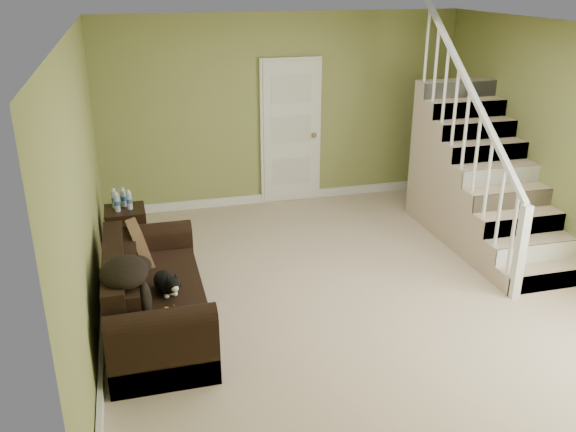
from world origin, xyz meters
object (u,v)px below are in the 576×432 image
sofa (152,299)px  cat (166,283)px  banana (170,312)px  side_table (126,229)px

sofa → cat: (0.14, -0.16, 0.22)m
cat → banana: size_ratio=2.93×
sofa → cat: sofa is taller
side_table → sofa: bearing=-83.7°
sofa → side_table: 1.76m
side_table → banana: (0.33, -2.29, 0.17)m
cat → banana: cat is taller
sofa → cat: bearing=-49.8°
sofa → side_table: bearing=96.3°
banana → cat: bearing=64.5°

